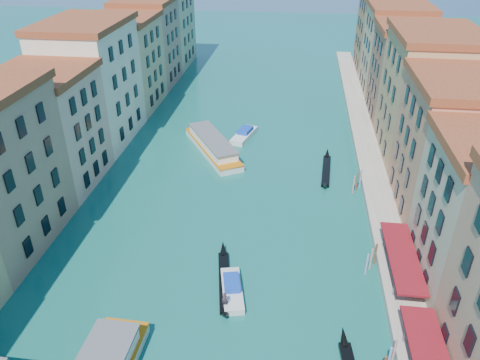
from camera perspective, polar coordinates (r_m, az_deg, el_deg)
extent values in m
cube|color=#D4A287|center=(74.04, -22.09, 5.45)|extent=(12.00, 14.00, 16.50)
cube|color=maroon|center=(71.21, -23.43, 11.85)|extent=(12.80, 14.40, 1.00)
cube|color=beige|center=(86.73, -17.56, 10.93)|extent=(12.00, 18.00, 20.00)
cube|color=maroon|center=(84.17, -18.68, 17.68)|extent=(12.80, 18.40, 1.00)
cube|color=tan|center=(102.08, -13.71, 13.46)|extent=(12.00, 16.00, 17.50)
cube|color=maroon|center=(99.99, -14.37, 18.53)|extent=(12.80, 16.40, 1.00)
cube|color=#AA7964|center=(116.09, -11.14, 15.92)|extent=(12.00, 15.00, 18.50)
cube|color=maroon|center=(114.22, -11.64, 20.66)|extent=(12.80, 15.40, 1.00)
cube|color=tan|center=(130.96, -9.02, 17.77)|extent=(12.00, 17.00, 19.00)
cube|color=#C27653|center=(67.02, 24.46, 3.13)|extent=(12.00, 16.00, 18.00)
cube|color=maroon|center=(63.77, 26.25, 10.75)|extent=(12.80, 16.40, 1.00)
cube|color=tan|center=(81.79, 21.70, 9.09)|extent=(12.00, 18.00, 20.00)
cube|color=maroon|center=(79.07, 23.16, 16.17)|extent=(12.80, 18.40, 1.00)
cube|color=#995B43|center=(97.44, 19.57, 11.83)|extent=(12.00, 15.00, 17.50)
cube|color=maroon|center=(95.26, 20.54, 17.10)|extent=(12.80, 15.40, 1.00)
cube|color=tan|center=(111.97, 18.23, 14.52)|extent=(12.00, 16.00, 18.50)
cube|color=maroon|center=(110.03, 19.07, 19.39)|extent=(12.80, 16.40, 1.00)
cube|color=#A46E45|center=(127.69, 17.12, 16.68)|extent=(12.00, 17.00, 19.50)
cube|color=#9E9380|center=(78.43, 15.66, 1.62)|extent=(4.00, 140.00, 1.00)
cylinder|color=slate|center=(48.73, 19.33, -17.69)|extent=(0.12, 0.12, 3.00)
cube|color=maroon|center=(55.56, 19.21, -8.76)|extent=(3.20, 12.60, 0.25)
cylinder|color=slate|center=(53.04, 18.20, -12.80)|extent=(0.12, 0.12, 3.00)
cylinder|color=slate|center=(59.43, 16.98, -7.35)|extent=(0.12, 0.12, 3.00)
cylinder|color=#54391C|center=(46.81, 17.69, -20.19)|extent=(0.24, 0.24, 3.20)
cylinder|color=#54391C|center=(47.58, 18.26, -19.27)|extent=(0.24, 0.24, 3.20)
cylinder|color=#54391C|center=(55.87, 15.17, -10.00)|extent=(0.24, 0.24, 3.20)
cylinder|color=#54391C|center=(56.74, 15.67, -9.38)|extent=(0.24, 0.24, 3.20)
cylinder|color=#54391C|center=(57.62, 16.16, -8.78)|extent=(0.24, 0.24, 3.20)
cylinder|color=#54391C|center=(70.60, 13.67, -0.66)|extent=(0.24, 0.24, 3.20)
cylinder|color=#54391C|center=(71.54, 14.08, -0.29)|extent=(0.24, 0.24, 3.20)
cylinder|color=#54391C|center=(72.48, 14.48, 0.08)|extent=(0.24, 0.24, 3.20)
cube|color=silver|center=(81.40, -3.34, 3.85)|extent=(12.66, 17.55, 1.08)
cube|color=white|center=(80.89, -3.37, 4.60)|extent=(10.43, 14.23, 1.44)
cube|color=slate|center=(80.53, -3.38, 5.15)|extent=(10.90, 14.75, 0.23)
cube|color=#C6670B|center=(81.18, -3.35, 4.17)|extent=(12.69, 17.58, 0.23)
cube|color=black|center=(53.59, -1.94, -12.25)|extent=(2.90, 9.73, 0.48)
cone|color=black|center=(57.44, -2.07, -8.35)|extent=(1.34, 2.30, 1.81)
cone|color=black|center=(49.51, -1.78, -16.16)|extent=(1.27, 1.93, 1.59)
imported|color=#33262D|center=(49.84, -1.84, -14.44)|extent=(0.75, 0.56, 1.85)
cone|color=black|center=(48.52, 12.52, -18.15)|extent=(1.21, 2.23, 1.78)
cube|color=black|center=(76.00, 10.45, 1.12)|extent=(1.84, 9.94, 0.49)
cone|color=black|center=(80.70, 10.60, 3.22)|extent=(1.13, 2.26, 1.84)
cone|color=black|center=(71.06, 10.33, -0.75)|extent=(1.10, 1.88, 1.62)
cube|color=silver|center=(52.29, -0.96, -13.31)|extent=(3.53, 7.00, 0.77)
cube|color=#1641B5|center=(52.19, -1.01, -12.42)|extent=(2.31, 3.18, 0.67)
cube|color=silver|center=(86.46, 0.49, 5.46)|extent=(4.43, 8.21, 0.90)
cube|color=#1641B5|center=(86.61, 0.63, 6.08)|extent=(2.83, 3.77, 0.78)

